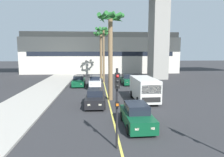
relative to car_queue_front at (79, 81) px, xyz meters
name	(u,v)px	position (x,y,z in m)	size (l,w,h in m)	color
sidewalk_left	(19,109)	(-4.19, -11.82, -0.65)	(4.80, 80.00, 0.15)	#ADA89E
lane_stripe_center	(106,91)	(3.81, -3.82, -0.72)	(0.14, 56.00, 0.01)	#DBCC4C
pier_building_backdrop	(101,53)	(3.81, 19.82, 3.96)	(36.43, 8.04, 9.48)	beige
car_queue_front	(79,81)	(0.00, 0.00, 0.00)	(1.87, 4.12, 1.56)	#0C4728
car_queue_second	(95,98)	(2.48, -10.99, 0.00)	(1.95, 4.16, 1.56)	black
car_queue_third	(128,80)	(7.40, 1.00, 0.00)	(1.94, 4.15, 1.56)	#0C4728
car_queue_fourth	(95,82)	(2.38, -0.59, 0.00)	(1.84, 4.10, 1.56)	white
car_queue_fifth	(137,116)	(5.28, -16.45, 0.00)	(1.91, 4.14, 1.56)	#0C4728
delivery_van	(144,88)	(7.45, -9.50, 0.57)	(2.23, 5.28, 2.36)	silver
traffic_light_median_near	(117,98)	(3.62, -19.55, 1.99)	(0.24, 0.37, 4.20)	black
palm_tree_near_median	(104,37)	(3.83, 3.69, 6.66)	(2.83, 2.89, 9.02)	brown
palm_tree_mid_median	(111,32)	(4.06, -8.84, 6.26)	(2.85, 2.83, 8.94)	brown
palm_tree_far_median	(101,42)	(3.52, 8.90, 6.09)	(2.92, 2.94, 8.81)	brown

